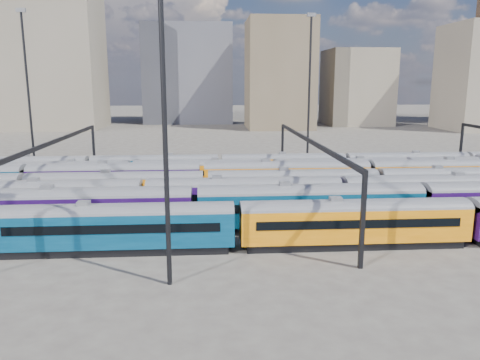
{
  "coord_description": "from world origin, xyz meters",
  "views": [
    {
      "loc": [
        -2.06,
        -54.48,
        14.61
      ],
      "look_at": [
        1.78,
        0.78,
        3.0
      ],
      "focal_mm": 35.0,
      "sensor_mm": 36.0,
      "label": 1
    }
  ],
  "objects": [
    {
      "name": "rake_5",
      "position": [
        -12.64,
        10.0,
        2.52
      ],
      "size": [
        116.92,
        2.85,
        4.79
      ],
      "color": "black",
      "rests_on": "ground"
    },
    {
      "name": "gantry_1",
      "position": [
        -20.0,
        0.0,
        6.79
      ],
      "size": [
        0.35,
        40.35,
        8.03
      ],
      "color": "black",
      "rests_on": "ground"
    },
    {
      "name": "rake_4",
      "position": [
        -13.9,
        5.0,
        2.85
      ],
      "size": [
        109.72,
        3.21,
        5.42
      ],
      "color": "black",
      "rests_on": "ground"
    },
    {
      "name": "rake_2",
      "position": [
        12.62,
        -5.0,
        2.78
      ],
      "size": [
        128.98,
        3.14,
        5.3
      ],
      "color": "black",
      "rests_on": "ground"
    },
    {
      "name": "rake_0",
      "position": [
        21.53,
        -15.0,
        2.72
      ],
      "size": [
        126.0,
        3.07,
        5.18
      ],
      "color": "black",
      "rests_on": "ground"
    },
    {
      "name": "rake_3",
      "position": [
        -2.38,
        0.0,
        2.7
      ],
      "size": [
        125.1,
        3.05,
        5.14
      ],
      "color": "black",
      "rests_on": "ground"
    },
    {
      "name": "mast_3",
      "position": [
        15.0,
        24.0,
        13.97
      ],
      "size": [
        1.4,
        0.5,
        25.6
      ],
      "color": "black",
      "rests_on": "ground"
    },
    {
      "name": "rake_6",
      "position": [
        -0.29,
        15.0,
        2.48
      ],
      "size": [
        115.29,
        2.81,
        4.73
      ],
      "color": "black",
      "rests_on": "ground"
    },
    {
      "name": "mast_1",
      "position": [
        -30.0,
        22.0,
        13.97
      ],
      "size": [
        1.4,
        0.5,
        25.6
      ],
      "color": "black",
      "rests_on": "ground"
    },
    {
      "name": "ground",
      "position": [
        0.0,
        0.0,
        0.0
      ],
      "size": [
        500.0,
        500.0,
        0.0
      ],
      "primitive_type": "plane",
      "color": "#443F3A",
      "rests_on": "ground"
    },
    {
      "name": "rake_1",
      "position": [
        -14.81,
        -10.0,
        2.95
      ],
      "size": [
        159.16,
        3.32,
        5.61
      ],
      "color": "black",
      "rests_on": "ground"
    },
    {
      "name": "mast_2",
      "position": [
        -5.0,
        -22.0,
        13.97
      ],
      "size": [
        1.4,
        0.5,
        25.6
      ],
      "color": "black",
      "rests_on": "ground"
    },
    {
      "name": "gantry_2",
      "position": [
        10.0,
        0.0,
        6.79
      ],
      "size": [
        0.35,
        40.35,
        8.03
      ],
      "color": "black",
      "rests_on": "ground"
    }
  ]
}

